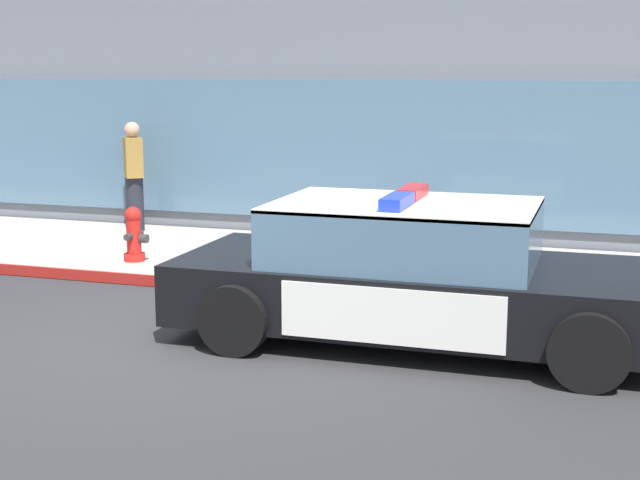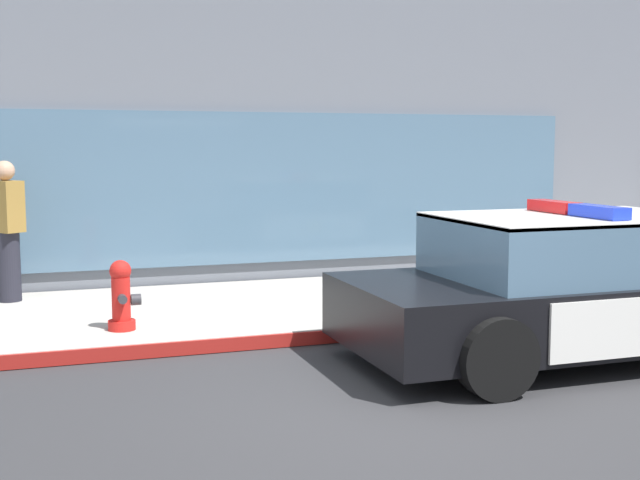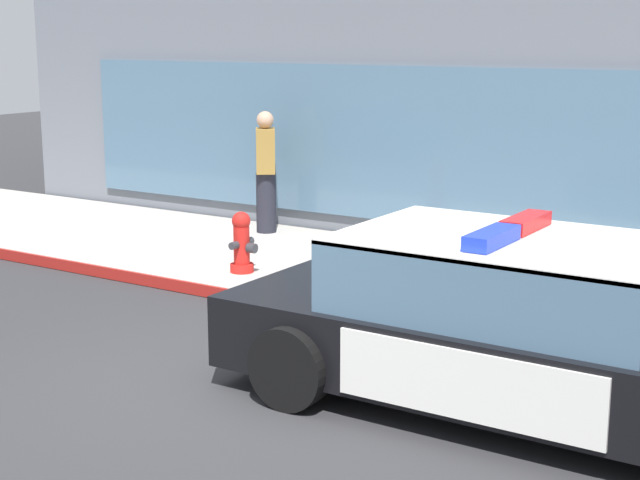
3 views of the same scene
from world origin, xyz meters
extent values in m
plane|color=#303033|center=(0.00, 0.00, 0.00)|extent=(48.00, 48.00, 0.00)
cube|color=#B2ADA3|center=(0.00, 3.79, 0.07)|extent=(48.00, 3.29, 0.15)
cube|color=maroon|center=(0.00, 2.13, 0.08)|extent=(28.80, 0.04, 0.14)
cube|color=slate|center=(1.60, 10.66, 3.60)|extent=(19.61, 10.35, 7.20)
cube|color=slate|center=(-0.75, 5.45, 1.45)|extent=(11.76, 0.08, 2.10)
cube|color=black|center=(2.44, 0.88, 0.50)|extent=(4.84, 1.92, 0.60)
cube|color=silver|center=(3.99, 0.89, 0.67)|extent=(1.65, 1.88, 0.05)
cube|color=silver|center=(0.75, 0.88, 0.67)|extent=(1.36, 1.88, 0.05)
cube|color=silver|center=(2.34, 1.86, 0.50)|extent=(2.03, 0.03, 0.51)
cube|color=silver|center=(2.34, -0.09, 0.50)|extent=(2.03, 0.03, 0.51)
cube|color=yellow|center=(2.34, 1.87, 0.50)|extent=(0.22, 0.01, 0.26)
cube|color=slate|center=(2.25, 0.88, 1.07)|extent=(2.52, 1.73, 0.60)
cube|color=silver|center=(2.25, 0.88, 1.36)|extent=(2.52, 1.73, 0.04)
cube|color=red|center=(2.25, 1.23, 1.44)|extent=(0.20, 0.65, 0.11)
cube|color=blue|center=(2.25, 0.54, 1.44)|extent=(0.20, 0.65, 0.11)
cylinder|color=black|center=(4.04, 1.84, 0.34)|extent=(0.68, 0.22, 0.68)
cylinder|color=black|center=(4.04, -0.07, 0.34)|extent=(0.68, 0.22, 0.68)
cylinder|color=black|center=(0.84, 1.84, 0.34)|extent=(0.68, 0.22, 0.68)
cylinder|color=black|center=(0.85, -0.08, 0.34)|extent=(0.68, 0.22, 0.68)
cylinder|color=red|center=(-1.83, 2.82, 0.20)|extent=(0.28, 0.28, 0.10)
cylinder|color=red|center=(-1.83, 2.82, 0.47)|extent=(0.19, 0.19, 0.45)
sphere|color=red|center=(-1.83, 2.82, 0.77)|extent=(0.22, 0.22, 0.22)
cylinder|color=#333338|center=(-1.83, 2.82, 0.84)|extent=(0.06, 0.06, 0.05)
cylinder|color=#333338|center=(-1.83, 2.67, 0.50)|extent=(0.09, 0.10, 0.09)
cylinder|color=#333338|center=(-1.83, 2.96, 0.50)|extent=(0.09, 0.10, 0.09)
cylinder|color=#333338|center=(-1.68, 2.82, 0.46)|extent=(0.10, 0.12, 0.12)
cylinder|color=#23232D|center=(-2.97, 4.88, 0.57)|extent=(0.28, 0.28, 0.85)
cube|color=olive|center=(-2.97, 4.88, 1.31)|extent=(0.45, 0.48, 0.62)
sphere|color=tan|center=(-2.97, 4.88, 1.74)|extent=(0.24, 0.24, 0.24)
camera|label=1|loc=(4.10, -7.59, 2.63)|focal=50.58mm
camera|label=2|loc=(-2.61, -5.75, 2.04)|focal=46.38mm
camera|label=3|loc=(4.96, -6.03, 2.93)|focal=54.27mm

